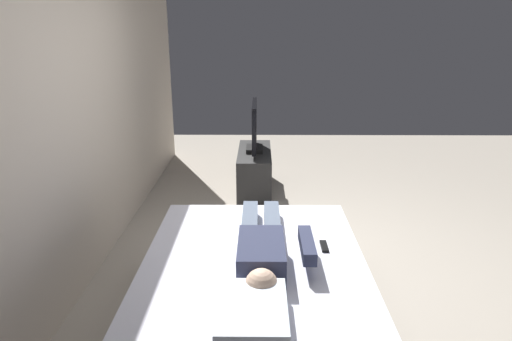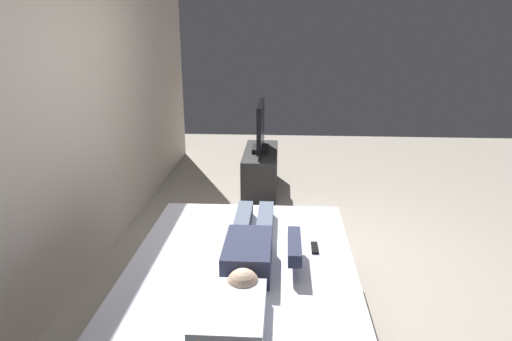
{
  "view_description": "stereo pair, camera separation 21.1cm",
  "coord_description": "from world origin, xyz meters",
  "px_view_note": "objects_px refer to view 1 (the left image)",
  "views": [
    {
      "loc": [
        -3.33,
        0.42,
        1.94
      ],
      "look_at": [
        0.6,
        0.46,
        0.69
      ],
      "focal_mm": 31.65,
      "sensor_mm": 36.0,
      "label": 1
    },
    {
      "loc": [
        -3.32,
        0.21,
        1.94
      ],
      "look_at": [
        0.6,
        0.46,
        0.69
      ],
      "focal_mm": 31.65,
      "sensor_mm": 36.0,
      "label": 2
    }
  ],
  "objects_px": {
    "remote": "(324,246)",
    "tv_stand": "(255,170)",
    "bed": "(254,299)",
    "pillow": "(252,315)",
    "tv": "(254,128)",
    "person": "(264,247)"
  },
  "relations": [
    {
      "from": "tv_stand",
      "to": "tv",
      "type": "height_order",
      "value": "tv"
    },
    {
      "from": "remote",
      "to": "pillow",
      "type": "bearing_deg",
      "value": 150.74
    },
    {
      "from": "bed",
      "to": "person",
      "type": "bearing_deg",
      "value": -64.04
    },
    {
      "from": "pillow",
      "to": "tv_stand",
      "type": "height_order",
      "value": "pillow"
    },
    {
      "from": "tv",
      "to": "person",
      "type": "bearing_deg",
      "value": -178.15
    },
    {
      "from": "pillow",
      "to": "remote",
      "type": "height_order",
      "value": "pillow"
    },
    {
      "from": "tv_stand",
      "to": "tv",
      "type": "bearing_deg",
      "value": 0.0
    },
    {
      "from": "remote",
      "to": "tv",
      "type": "xyz_separation_m",
      "value": [
        2.62,
        0.49,
        0.24
      ]
    },
    {
      "from": "person",
      "to": "remote",
      "type": "relative_size",
      "value": 8.4
    },
    {
      "from": "pillow",
      "to": "person",
      "type": "bearing_deg",
      "value": -5.0
    },
    {
      "from": "bed",
      "to": "remote",
      "type": "relative_size",
      "value": 12.91
    },
    {
      "from": "remote",
      "to": "tv",
      "type": "height_order",
      "value": "tv"
    },
    {
      "from": "bed",
      "to": "tv_stand",
      "type": "bearing_deg",
      "value": 0.62
    },
    {
      "from": "bed",
      "to": "tv",
      "type": "xyz_separation_m",
      "value": [
        2.8,
        0.03,
        0.52
      ]
    },
    {
      "from": "person",
      "to": "remote",
      "type": "height_order",
      "value": "person"
    },
    {
      "from": "person",
      "to": "tv_stand",
      "type": "xyz_separation_m",
      "value": [
        2.77,
        0.09,
        -0.37
      ]
    },
    {
      "from": "bed",
      "to": "person",
      "type": "xyz_separation_m",
      "value": [
        0.03,
        -0.06,
        0.36
      ]
    },
    {
      "from": "tv_stand",
      "to": "bed",
      "type": "bearing_deg",
      "value": -179.38
    },
    {
      "from": "bed",
      "to": "pillow",
      "type": "bearing_deg",
      "value": -180.0
    },
    {
      "from": "remote",
      "to": "tv_stand",
      "type": "relative_size",
      "value": 0.14
    },
    {
      "from": "bed",
      "to": "tv_stand",
      "type": "relative_size",
      "value": 1.76
    },
    {
      "from": "bed",
      "to": "pillow",
      "type": "relative_size",
      "value": 4.03
    }
  ]
}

